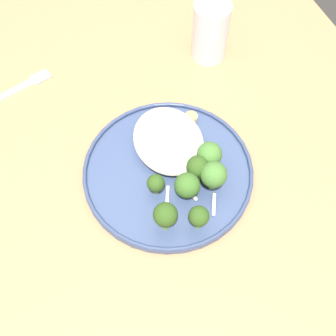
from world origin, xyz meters
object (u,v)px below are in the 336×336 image
at_px(broccoli_floret_beside_noodles, 214,175).
at_px(broccoli_floret_split_head, 199,217).
at_px(broccoli_floret_right_tilted, 187,186).
at_px(dinner_plate, 168,171).
at_px(seared_scallop_tiny_bay, 174,129).
at_px(broccoli_floret_front_edge, 157,183).
at_px(dinner_fork, 10,93).
at_px(seared_scallop_center_golden, 168,144).
at_px(broccoli_floret_near_rim, 198,167).
at_px(seared_scallop_right_edge, 191,118).
at_px(seared_scallop_rear_pale, 158,156).
at_px(broccoli_floret_left_leaning, 209,155).
at_px(water_glass, 210,34).
at_px(broccoli_floret_rear_charred, 165,215).
at_px(seared_scallop_left_edge, 180,168).

bearing_deg(broccoli_floret_beside_noodles, broccoli_floret_split_head, -42.06).
bearing_deg(broccoli_floret_split_head, broccoli_floret_right_tilted, 174.53).
xyz_separation_m(dinner_plate, seared_scallop_tiny_bay, (-0.07, 0.04, 0.01)).
distance_m(seared_scallop_tiny_bay, broccoli_floret_front_edge, 0.12).
bearing_deg(dinner_fork, seared_scallop_tiny_bay, 51.15).
bearing_deg(broccoli_floret_right_tilted, broccoli_floret_split_head, -5.47).
xyz_separation_m(dinner_plate, broccoli_floret_beside_noodles, (0.06, 0.06, 0.04)).
relative_size(seared_scallop_center_golden, broccoli_floret_near_rim, 0.46).
bearing_deg(seared_scallop_right_edge, seared_scallop_rear_pale, -57.50).
bearing_deg(broccoli_floret_right_tilted, broccoli_floret_near_rim, 128.97).
distance_m(seared_scallop_rear_pale, broccoli_floret_left_leaning, 0.09).
xyz_separation_m(seared_scallop_center_golden, seared_scallop_rear_pale, (0.02, -0.03, 0.00)).
height_order(dinner_plate, dinner_fork, dinner_plate).
bearing_deg(seared_scallop_right_edge, broccoli_floret_right_tilted, -25.94).
xyz_separation_m(seared_scallop_right_edge, broccoli_floret_left_leaning, (0.10, -0.01, 0.03)).
bearing_deg(broccoli_floret_beside_noodles, dinner_fork, -140.64).
height_order(broccoli_floret_left_leaning, dinner_fork, broccoli_floret_left_leaning).
distance_m(broccoli_floret_beside_noodles, water_glass, 0.31).
bearing_deg(seared_scallop_rear_pale, broccoli_floret_near_rim, 39.27).
bearing_deg(broccoli_floret_front_edge, seared_scallop_right_edge, 135.78).
bearing_deg(broccoli_floret_front_edge, broccoli_floret_rear_charred, -9.47).
xyz_separation_m(seared_scallop_center_golden, water_glass, (-0.19, 0.16, 0.03)).
xyz_separation_m(seared_scallop_rear_pale, broccoli_floret_split_head, (0.14, 0.01, 0.02)).
height_order(broccoli_floret_near_rim, broccoli_floret_split_head, broccoli_floret_near_rim).
bearing_deg(broccoli_floret_split_head, broccoli_floret_front_edge, -155.49).
distance_m(seared_scallop_tiny_bay, broccoli_floret_rear_charred, 0.18).
bearing_deg(water_glass, seared_scallop_center_golden, -40.99).
bearing_deg(dinner_fork, dinner_plate, 37.98).
bearing_deg(broccoli_floret_right_tilted, seared_scallop_tiny_bay, 167.04).
height_order(dinner_plate, broccoli_floret_rear_charred, broccoli_floret_rear_charred).
xyz_separation_m(seared_scallop_center_golden, seared_scallop_tiny_bay, (-0.02, 0.02, -0.00)).
xyz_separation_m(seared_scallop_right_edge, broccoli_floret_split_head, (0.19, -0.07, 0.02)).
distance_m(broccoli_floret_left_leaning, water_glass, 0.27).
xyz_separation_m(seared_scallop_right_edge, water_glass, (-0.15, 0.10, 0.03)).
height_order(broccoli_floret_rear_charred, water_glass, water_glass).
relative_size(broccoli_floret_right_tilted, dinner_fork, 0.28).
height_order(seared_scallop_center_golden, broccoli_floret_front_edge, broccoli_floret_front_edge).
distance_m(broccoli_floret_near_rim, broccoli_floret_right_tilted, 0.04).
distance_m(broccoli_floret_near_rim, dinner_fork, 0.40).
xyz_separation_m(seared_scallop_left_edge, broccoli_floret_near_rim, (0.02, 0.02, 0.02)).
bearing_deg(broccoli_floret_front_edge, broccoli_floret_near_rim, 88.91).
bearing_deg(broccoli_floret_right_tilted, seared_scallop_rear_pale, -166.00).
relative_size(seared_scallop_left_edge, broccoli_floret_near_rim, 0.42).
height_order(dinner_plate, water_glass, water_glass).
height_order(seared_scallop_tiny_bay, broccoli_floret_near_rim, broccoli_floret_near_rim).
height_order(seared_scallop_center_golden, broccoli_floret_split_head, broccoli_floret_split_head).
bearing_deg(broccoli_floret_beside_noodles, water_glass, 156.52).
relative_size(seared_scallop_center_golden, broccoli_floret_beside_noodles, 0.42).
xyz_separation_m(broccoli_floret_right_tilted, dinner_fork, (-0.33, -0.23, -0.04)).
distance_m(seared_scallop_tiny_bay, broccoli_floret_beside_noodles, 0.13).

